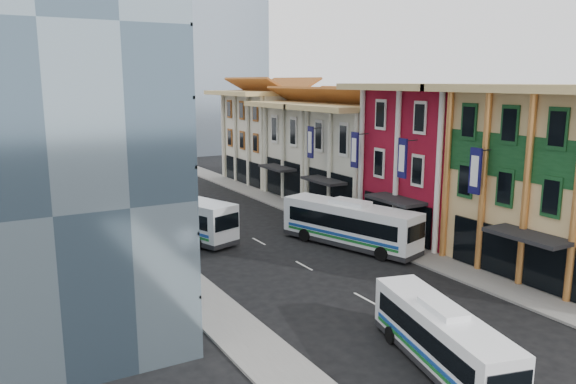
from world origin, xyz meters
TOP-DOWN VIEW (x-y plane):
  - ground at (0.00, 0.00)m, footprint 200.00×200.00m
  - sidewalk_right at (8.50, 22.00)m, footprint 3.00×90.00m
  - sidewalk_left at (-8.50, 22.00)m, footprint 3.00×90.00m
  - shophouse_tan at (14.00, 5.00)m, footprint 8.00×14.00m
  - shophouse_red at (14.00, 17.00)m, footprint 8.00×10.00m
  - shophouse_cream_near at (14.00, 26.50)m, footprint 8.00×9.00m
  - shophouse_cream_mid at (14.00, 35.50)m, footprint 8.00×9.00m
  - shophouse_cream_far at (14.00, 46.00)m, footprint 8.00×12.00m
  - office_tower at (-17.00, 19.00)m, footprint 12.00×26.00m
  - office_block_far at (-16.00, 42.00)m, footprint 10.00×18.00m
  - bus_left_near at (-2.09, -0.17)m, footprint 4.44×9.69m
  - bus_left_far at (-5.07, 26.53)m, footprint 6.41×11.95m
  - bus_right at (5.50, 17.23)m, footprint 6.14×11.94m

SIDE VIEW (x-z plane):
  - ground at x=0.00m, z-range 0.00..0.00m
  - sidewalk_right at x=8.50m, z-range 0.00..0.15m
  - sidewalk_left at x=-8.50m, z-range 0.00..0.15m
  - bus_left_near at x=-2.09m, z-range 0.00..3.03m
  - bus_right at x=5.50m, z-range 0.00..3.74m
  - bus_left_far at x=-5.07m, z-range 0.00..3.75m
  - shophouse_cream_near at x=14.00m, z-range 0.00..10.00m
  - shophouse_cream_mid at x=14.00m, z-range 0.00..10.00m
  - shophouse_cream_far at x=14.00m, z-range 0.00..11.00m
  - shophouse_tan at x=14.00m, z-range 0.00..12.00m
  - shophouse_red at x=14.00m, z-range 0.00..12.00m
  - office_block_far at x=-16.00m, z-range 0.00..14.00m
  - office_tower at x=-17.00m, z-range 0.00..30.00m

